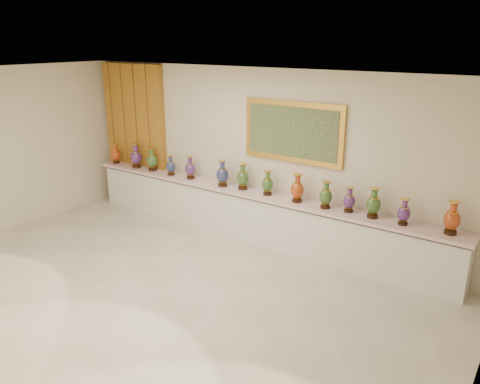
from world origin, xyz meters
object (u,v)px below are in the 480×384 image
object	(u,v)px
vase_1	(136,157)
vase_2	(152,161)
counter	(251,216)
vase_0	(116,155)

from	to	relation	value
vase_1	vase_2	size ratio (longest dim) A/B	1.06
counter	vase_1	distance (m)	2.91
vase_1	vase_2	xyz separation A→B (m)	(0.44, 0.02, -0.01)
vase_2	vase_0	bearing A→B (deg)	-178.67
vase_1	vase_2	bearing A→B (deg)	2.49
counter	vase_0	bearing A→B (deg)	-179.04
vase_1	vase_2	world-z (taller)	vase_1
vase_2	vase_1	bearing A→B (deg)	-177.51
vase_0	vase_2	world-z (taller)	vase_2
vase_0	vase_2	size ratio (longest dim) A/B	0.89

